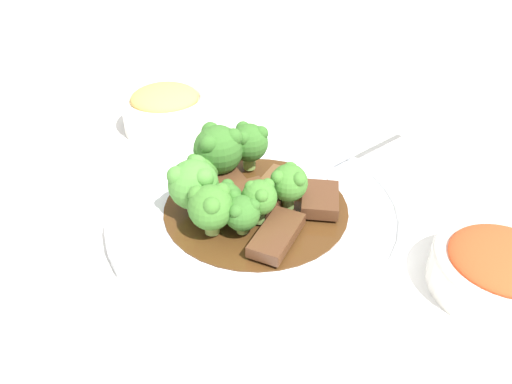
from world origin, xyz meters
TOP-DOWN VIEW (x-y plane):
  - ground_plane at (0.00, 0.00)m, footprint 4.00×4.00m
  - main_plate at (0.00, 0.00)m, footprint 0.30×0.30m
  - beef_strip_0 at (0.03, -0.02)m, footprint 0.07×0.05m
  - beef_strip_1 at (0.01, -0.06)m, footprint 0.05×0.04m
  - beef_strip_2 at (-0.05, -0.03)m, footprint 0.07×0.05m
  - beef_strip_3 at (-0.00, -0.00)m, footprint 0.06×0.05m
  - beef_strip_4 at (0.02, 0.03)m, footprint 0.07×0.07m
  - broccoli_floret_0 at (-0.03, 0.02)m, footprint 0.03×0.03m
  - broccoli_floret_1 at (0.04, 0.05)m, footprint 0.05×0.05m
  - broccoli_floret_2 at (-0.05, 0.03)m, footprint 0.04×0.04m
  - broccoli_floret_3 at (-0.02, 0.06)m, footprint 0.05×0.05m
  - broccoli_floret_4 at (-0.05, 0.01)m, footprint 0.03×0.03m
  - broccoli_floret_5 at (0.02, 0.06)m, footprint 0.03×0.03m
  - broccoli_floret_6 at (-0.00, -0.03)m, footprint 0.04×0.04m
  - broccoli_floret_7 at (0.07, 0.02)m, footprint 0.04×0.04m
  - broccoli_floret_8 at (-0.03, -0.01)m, footprint 0.03×0.03m
  - serving_spoon at (0.07, -0.06)m, footprint 0.19×0.16m
  - side_bowl_kimchi at (-0.06, -0.22)m, footprint 0.12×0.12m
  - side_bowl_appetizer at (0.18, 0.15)m, footprint 0.12×0.12m
  - sauce_dish at (-0.18, 0.11)m, footprint 0.06×0.06m
  - paper_napkin at (-0.21, 0.13)m, footprint 0.13×0.11m

SIDE VIEW (x-z plane):
  - ground_plane at x=0.00m, z-range 0.00..0.00m
  - paper_napkin at x=-0.21m, z-range 0.00..0.01m
  - sauce_dish at x=-0.18m, z-range 0.00..0.01m
  - main_plate at x=0.00m, z-range 0.00..0.02m
  - side_bowl_kimchi at x=-0.06m, z-range 0.00..0.04m
  - beef_strip_0 at x=0.03m, z-range 0.02..0.03m
  - beef_strip_2 at x=-0.05m, z-range 0.02..0.03m
  - beef_strip_4 at x=0.02m, z-range 0.02..0.03m
  - serving_spoon at x=0.07m, z-range 0.02..0.03m
  - beef_strip_1 at x=0.01m, z-range 0.02..0.03m
  - beef_strip_3 at x=0.00m, z-range 0.02..0.03m
  - side_bowl_appetizer at x=0.18m, z-range 0.00..0.06m
  - broccoli_floret_5 at x=0.02m, z-range 0.02..0.06m
  - broccoli_floret_4 at x=-0.05m, z-range 0.02..0.06m
  - broccoli_floret_0 at x=-0.03m, z-range 0.02..0.07m
  - broccoli_floret_8 at x=-0.03m, z-range 0.03..0.07m
  - broccoli_floret_2 at x=-0.05m, z-range 0.02..0.07m
  - broccoli_floret_6 at x=0.00m, z-range 0.03..0.07m
  - broccoli_floret_3 at x=-0.02m, z-range 0.02..0.08m
  - broccoli_floret_7 at x=0.07m, z-range 0.03..0.08m
  - broccoli_floret_1 at x=0.04m, z-range 0.02..0.08m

